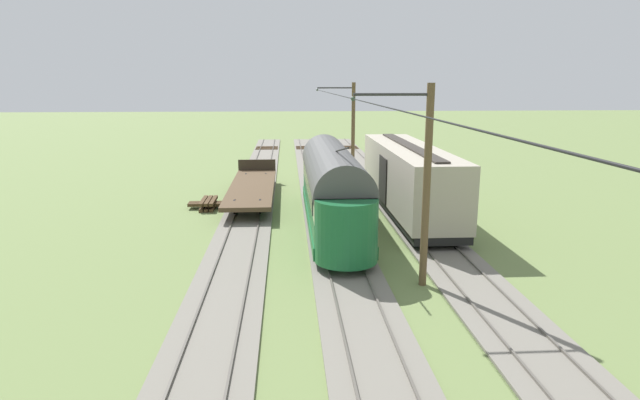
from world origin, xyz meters
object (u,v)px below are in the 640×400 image
catenary_pole_foreground (352,130)px  spare_tie_stack (209,204)px  flatcar_adjacent (252,187)px  catenary_pole_mid_near (425,183)px  vintage_streetcar (332,186)px  switch_stand (387,167)px  track_end_bumper (259,170)px  boxcar_far_siding (408,177)px

catenary_pole_foreground → spare_tie_stack: (9.77, 8.42, -3.63)m
flatcar_adjacent → catenary_pole_mid_near: (-7.25, 15.29, 3.05)m
vintage_streetcar → switch_stand: 16.83m
flatcar_adjacent → catenary_pole_mid_near: catenary_pole_mid_near is taller
track_end_bumper → catenary_pole_foreground: bearing=157.3°
flatcar_adjacent → boxcar_far_siding: size_ratio=0.86×
vintage_streetcar → flatcar_adjacent: bearing=-57.2°
boxcar_far_siding → spare_tie_stack: size_ratio=6.04×
catenary_pole_foreground → switch_stand: bearing=-143.8°
vintage_streetcar → flatcar_adjacent: (4.60, -7.14, -1.39)m
flatcar_adjacent → switch_stand: size_ratio=10.11×
flatcar_adjacent → spare_tie_stack: (2.52, 2.22, -0.59)m
catenary_pole_foreground → switch_stand: size_ratio=6.05×
vintage_streetcar → switch_stand: size_ratio=12.54×
boxcar_far_siding → catenary_pole_mid_near: catenary_pole_mid_near is taller
catenary_pole_foreground → catenary_pole_mid_near: bearing=90.0°
boxcar_far_siding → catenary_pole_mid_near: 11.14m
boxcar_far_siding → switch_stand: bearing=-95.6°
flatcar_adjacent → catenary_pole_foreground: catenary_pole_foreground is taller
catenary_pole_foreground → switch_stand: (-3.22, -2.36, -3.20)m
switch_stand → track_end_bumper: bearing=-3.7°
catenary_pole_foreground → boxcar_far_siding: bearing=100.3°
flatcar_adjacent → switch_stand: 13.52m
flatcar_adjacent → track_end_bumper: bearing=-90.0°
vintage_streetcar → spare_tie_stack: vintage_streetcar is taller
boxcar_far_siding → catenary_pole_mid_near: (1.95, 10.83, 1.74)m
catenary_pole_foreground → vintage_streetcar: bearing=78.8°
boxcar_far_siding → vintage_streetcar: bearing=30.2°
vintage_streetcar → catenary_pole_foreground: 13.70m
catenary_pole_mid_near → flatcar_adjacent: bearing=-64.6°
vintage_streetcar → flatcar_adjacent: 8.61m
catenary_pole_mid_near → vintage_streetcar: bearing=-72.0°
vintage_streetcar → flatcar_adjacent: vintage_streetcar is taller
catenary_pole_mid_near → track_end_bumper: 25.81m
boxcar_far_siding → flatcar_adjacent: bearing=-25.9°
vintage_streetcar → switch_stand: vintage_streetcar is taller
boxcar_far_siding → catenary_pole_foreground: (1.95, -10.66, 1.74)m
switch_stand → spare_tie_stack: 16.89m
vintage_streetcar → catenary_pole_foreground: bearing=-101.2°
switch_stand → catenary_pole_mid_near: bearing=82.3°
catenary_pole_mid_near → switch_stand: catenary_pole_mid_near is taller
switch_stand → catenary_pole_foreground: bearing=36.2°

